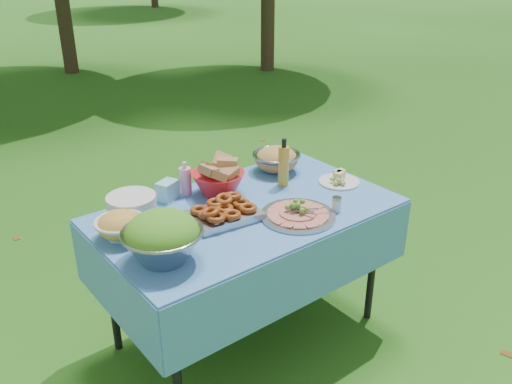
% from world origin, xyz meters
% --- Properties ---
extents(ground, '(80.00, 80.00, 0.00)m').
position_xyz_m(ground, '(0.00, 0.00, 0.00)').
color(ground, '#143409').
rests_on(ground, ground).
extents(picnic_table, '(1.46, 0.86, 0.76)m').
position_xyz_m(picnic_table, '(0.00, 0.00, 0.38)').
color(picnic_table, '#84CBFD').
rests_on(picnic_table, ground).
extents(salad_bowl, '(0.39, 0.39, 0.22)m').
position_xyz_m(salad_bowl, '(-0.55, -0.16, 0.87)').
color(salad_bowl, '#999AA1').
rests_on(salad_bowl, picnic_table).
extents(pasta_bowl_white, '(0.25, 0.25, 0.12)m').
position_xyz_m(pasta_bowl_white, '(-0.61, 0.12, 0.82)').
color(pasta_bowl_white, silver).
rests_on(pasta_bowl_white, picnic_table).
extents(plate_stack, '(0.26, 0.26, 0.10)m').
position_xyz_m(plate_stack, '(-0.47, 0.30, 0.81)').
color(plate_stack, silver).
rests_on(plate_stack, picnic_table).
extents(wipes_box, '(0.13, 0.11, 0.10)m').
position_xyz_m(wipes_box, '(-0.25, 0.34, 0.81)').
color(wipes_box, '#89D3E2').
rests_on(wipes_box, picnic_table).
extents(sanitizer_bottle, '(0.07, 0.07, 0.18)m').
position_xyz_m(sanitizer_bottle, '(-0.14, 0.34, 0.85)').
color(sanitizer_bottle, '#FA9AC0').
rests_on(sanitizer_bottle, picnic_table).
extents(bread_bowl, '(0.36, 0.36, 0.18)m').
position_xyz_m(bread_bowl, '(-0.01, 0.24, 0.85)').
color(bread_bowl, red).
rests_on(bread_bowl, picnic_table).
extents(pasta_bowl_steel, '(0.32, 0.32, 0.14)m').
position_xyz_m(pasta_bowl_steel, '(0.43, 0.29, 0.83)').
color(pasta_bowl_steel, '#999AA1').
rests_on(pasta_bowl_steel, picnic_table).
extents(fried_tray, '(0.35, 0.27, 0.08)m').
position_xyz_m(fried_tray, '(-0.15, -0.02, 0.80)').
color(fried_tray, '#AFAEB3').
rests_on(fried_tray, picnic_table).
extents(charcuterie_platter, '(0.47, 0.47, 0.08)m').
position_xyz_m(charcuterie_platter, '(0.14, -0.22, 0.80)').
color(charcuterie_platter, '#A4A6AB').
rests_on(charcuterie_platter, picnic_table).
extents(oil_bottle, '(0.07, 0.07, 0.26)m').
position_xyz_m(oil_bottle, '(0.33, 0.11, 0.89)').
color(oil_bottle, gold).
rests_on(oil_bottle, picnic_table).
extents(cheese_plate, '(0.25, 0.25, 0.06)m').
position_xyz_m(cheese_plate, '(0.59, -0.06, 0.79)').
color(cheese_plate, silver).
rests_on(cheese_plate, picnic_table).
extents(shaker, '(0.06, 0.06, 0.07)m').
position_xyz_m(shaker, '(0.34, -0.29, 0.80)').
color(shaker, silver).
rests_on(shaker, picnic_table).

